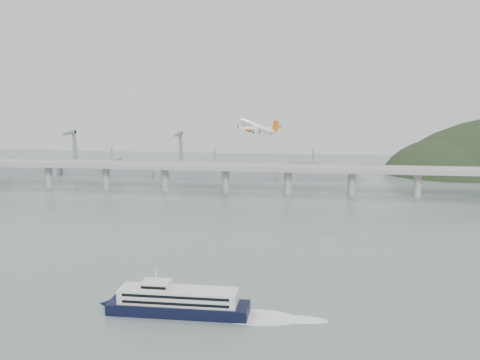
# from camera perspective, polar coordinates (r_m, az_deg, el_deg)

# --- Properties ---
(ground) EXTENTS (900.00, 900.00, 0.00)m
(ground) POSITION_cam_1_polar(r_m,az_deg,el_deg) (258.11, -1.55, -10.02)
(ground) COLOR slate
(ground) RESTS_ON ground
(bridge) EXTENTS (800.00, 22.00, 23.90)m
(bridge) POSITION_cam_1_polar(r_m,az_deg,el_deg) (446.95, 2.18, 0.88)
(bridge) COLOR #999996
(bridge) RESTS_ON ground
(distant_fleet) EXTENTS (453.00, 60.90, 40.00)m
(distant_fleet) POSITION_cam_1_polar(r_m,az_deg,el_deg) (546.42, -13.53, 1.07)
(distant_fleet) COLOR gray
(distant_fleet) RESTS_ON ground
(ferry) EXTENTS (89.55, 15.92, 16.91)m
(ferry) POSITION_cam_1_polar(r_m,az_deg,el_deg) (222.29, -6.26, -12.20)
(ferry) COLOR black
(ferry) RESTS_ON ground
(airliner) EXTENTS (31.10, 30.39, 10.56)m
(airliner) POSITION_cam_1_polar(r_m,az_deg,el_deg) (350.41, 1.77, 5.43)
(airliner) COLOR white
(airliner) RESTS_ON ground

